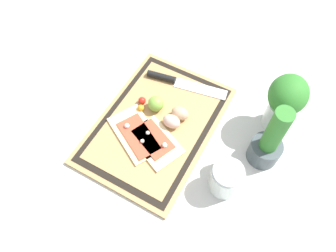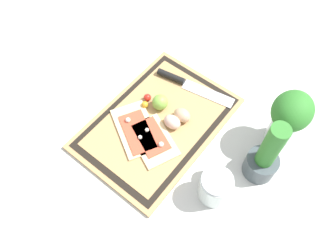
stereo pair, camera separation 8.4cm
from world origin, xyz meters
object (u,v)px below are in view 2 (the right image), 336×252
at_px(egg_brown, 182,115).
at_px(sauce_jar, 215,188).
at_px(pizza_slice_near, 136,130).
at_px(knife, 182,82).
at_px(egg_pink, 172,122).
at_px(lime, 160,102).
at_px(pizza_slice_far, 153,140).
at_px(herb_glass, 289,117).
at_px(cherry_tomato_red, 147,98).
at_px(herb_pot, 264,158).
at_px(cherry_tomato_yellow, 145,105).

height_order(egg_brown, sauce_jar, sauce_jar).
bearing_deg(pizza_slice_near, knife, 179.93).
bearing_deg(sauce_jar, pizza_slice_near, -92.71).
bearing_deg(egg_pink, lime, -113.23).
bearing_deg(egg_brown, pizza_slice_far, -10.85).
bearing_deg(herb_glass, cherry_tomato_red, -69.97).
bearing_deg(pizza_slice_far, herb_pot, 112.03).
distance_m(knife, lime, 0.12).
xyz_separation_m(pizza_slice_near, egg_pink, (-0.08, 0.08, 0.02)).
height_order(cherry_tomato_red, herb_glass, herb_glass).
bearing_deg(herb_glass, egg_pink, -57.96).
distance_m(herb_pot, sauce_jar, 0.16).
bearing_deg(cherry_tomato_red, knife, 159.21).
height_order(knife, herb_pot, herb_pot).
bearing_deg(cherry_tomato_red, herb_pot, 92.03).
xyz_separation_m(pizza_slice_far, herb_glass, (-0.25, 0.29, 0.10)).
relative_size(lime, cherry_tomato_red, 2.08).
height_order(pizza_slice_near, herb_glass, herb_glass).
xyz_separation_m(egg_pink, cherry_tomato_red, (-0.03, -0.12, -0.01)).
xyz_separation_m(egg_pink, herb_pot, (-0.04, 0.29, 0.05)).
distance_m(knife, egg_brown, 0.14).
distance_m(pizza_slice_near, herb_glass, 0.45).
relative_size(egg_brown, herb_glass, 0.27).
distance_m(knife, cherry_tomato_red, 0.13).
bearing_deg(herb_glass, herb_pot, 3.82).
height_order(lime, cherry_tomato_red, lime).
bearing_deg(cherry_tomato_red, lime, 94.62).
relative_size(cherry_tomato_red, herb_glass, 0.12).
bearing_deg(egg_pink, sauce_jar, 66.44).
distance_m(egg_brown, sauce_jar, 0.25).
xyz_separation_m(knife, cherry_tomato_red, (0.13, -0.05, 0.00)).
bearing_deg(cherry_tomato_red, egg_brown, 94.80).
distance_m(pizza_slice_near, cherry_tomato_yellow, 0.09).
bearing_deg(cherry_tomato_yellow, pizza_slice_near, 23.27).
height_order(pizza_slice_far, knife, pizza_slice_far).
height_order(pizza_slice_near, egg_pink, egg_pink).
bearing_deg(cherry_tomato_red, herb_glass, 110.03).
bearing_deg(knife, egg_brown, 36.70).
bearing_deg(sauce_jar, knife, -129.90).
height_order(herb_pot, herb_glass, herb_pot).
bearing_deg(herb_pot, pizza_slice_near, -70.94).
bearing_deg(lime, sauce_jar, 66.52).
height_order(pizza_slice_far, sauce_jar, sauce_jar).
distance_m(pizza_slice_far, egg_brown, 0.12).
bearing_deg(pizza_slice_far, knife, -164.93).
relative_size(egg_brown, sauce_jar, 0.54).
xyz_separation_m(pizza_slice_near, herb_glass, (-0.26, 0.35, 0.10)).
bearing_deg(herb_pot, herb_glass, -176.18).
relative_size(cherry_tomato_red, cherry_tomato_yellow, 1.11).
distance_m(knife, cherry_tomato_yellow, 0.16).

